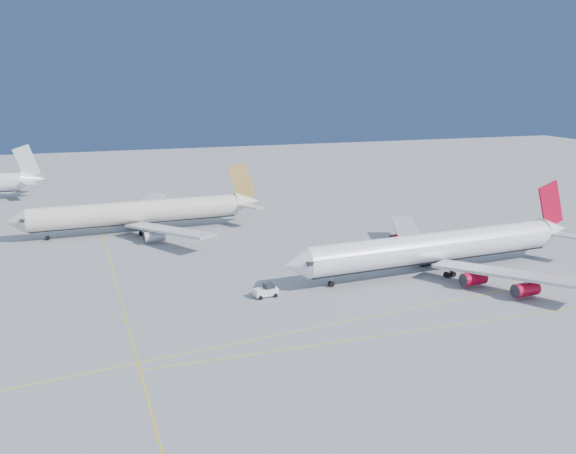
# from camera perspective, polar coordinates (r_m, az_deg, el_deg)

# --- Properties ---
(ground) EXTENTS (500.00, 500.00, 0.00)m
(ground) POSITION_cam_1_polar(r_m,az_deg,el_deg) (111.48, 7.10, -6.63)
(ground) COLOR slate
(ground) RESTS_ON ground
(taxiway_lines) EXTENTS (118.86, 140.00, 0.02)m
(taxiway_lines) POSITION_cam_1_polar(r_m,az_deg,el_deg) (111.76, -1.18, -6.47)
(taxiway_lines) COLOR gold
(taxiway_lines) RESTS_ON ground
(airliner_virgin) EXTENTS (66.65, 59.68, 16.44)m
(airliner_virgin) POSITION_cam_1_polar(r_m,az_deg,el_deg) (129.71, 13.37, -1.75)
(airliner_virgin) COLOR white
(airliner_virgin) RESTS_ON ground
(airliner_etihad) EXTENTS (62.33, 57.51, 16.27)m
(airliner_etihad) POSITION_cam_1_polar(r_m,az_deg,el_deg) (162.56, -12.87, 1.29)
(airliner_etihad) COLOR beige
(airliner_etihad) RESTS_ON ground
(pushback_tug) EXTENTS (4.37, 2.98, 2.32)m
(pushback_tug) POSITION_cam_1_polar(r_m,az_deg,el_deg) (112.94, -1.95, -5.68)
(pushback_tug) COLOR white
(pushback_tug) RESTS_ON ground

